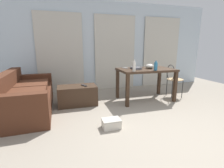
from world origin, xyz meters
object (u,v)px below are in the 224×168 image
coffee_table (77,95)px  book_stack (136,68)px  tv_remote_primary (84,85)px  couch (25,97)px  wire_chair (173,77)px  shoebox (111,123)px  tv_remote_on_table (125,68)px  craft_table (146,73)px  bowl (150,66)px  bottle_near (134,67)px  bottle_far (156,66)px

coffee_table → book_stack: (1.37, -0.12, 0.58)m
book_stack → tv_remote_primary: size_ratio=1.63×
coffee_table → tv_remote_primary: bearing=-11.8°
couch → coffee_table: 1.06m
wire_chair → shoebox: 2.36m
coffee_table → tv_remote_on_table: tv_remote_on_table is taller
coffee_table → craft_table: craft_table is taller
couch → bowl: (2.78, -0.02, 0.52)m
bottle_near → bowl: bottle_near is taller
coffee_table → shoebox: size_ratio=2.88×
coffee_table → shoebox: (0.43, -1.27, -0.14)m
book_stack → bowl: bearing=1.6°
couch → wire_chair: wire_chair is taller
bottle_far → bowl: 0.30m
book_stack → tv_remote_primary: (-1.22, 0.08, -0.35)m
craft_table → tv_remote_primary: size_ratio=6.93×
bottle_near → bottle_far: bottle_near is taller
tv_remote_primary → bowl: bearing=-26.0°
craft_table → tv_remote_primary: bearing=176.9°
couch → book_stack: book_stack is taller
coffee_table → bottle_near: bearing=-20.2°
book_stack → shoebox: bearing=-129.3°
tv_remote_on_table → shoebox: size_ratio=0.51×
wire_chair → craft_table: bearing=-179.3°
bowl → bottle_far: bearing=-92.1°
tv_remote_primary → bottle_far: bearing=-36.6°
craft_table → wire_chair: size_ratio=1.54×
tv_remote_on_table → shoebox: bearing=-146.6°
craft_table → tv_remote_on_table: size_ratio=8.59×
bottle_far → bowl: bottle_far is taller
couch → craft_table: couch is taller
book_stack → wire_chair: bearing=0.8°
craft_table → shoebox: (-1.21, -1.16, -0.59)m
shoebox → craft_table: bearing=43.8°
bottle_far → shoebox: bearing=-146.1°
craft_table → shoebox: bearing=-136.2°
couch → coffee_table: (1.05, 0.09, -0.09)m
couch → bottle_near: size_ratio=8.34×
bowl → shoebox: bowl is taller
bottle_near → tv_remote_on_table: bottle_near is taller
couch → craft_table: (2.68, -0.03, 0.36)m
couch → coffee_table: couch is taller
bottle_near → shoebox: 1.38m
couch → book_stack: 2.47m
book_stack → tv_remote_on_table: 0.28m
craft_table → bottle_far: bottle_far is taller
couch → book_stack: bearing=-0.8°
couch → book_stack: (2.42, -0.03, 0.49)m
coffee_table → wire_chair: 2.44m
coffee_table → bowl: size_ratio=4.33×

